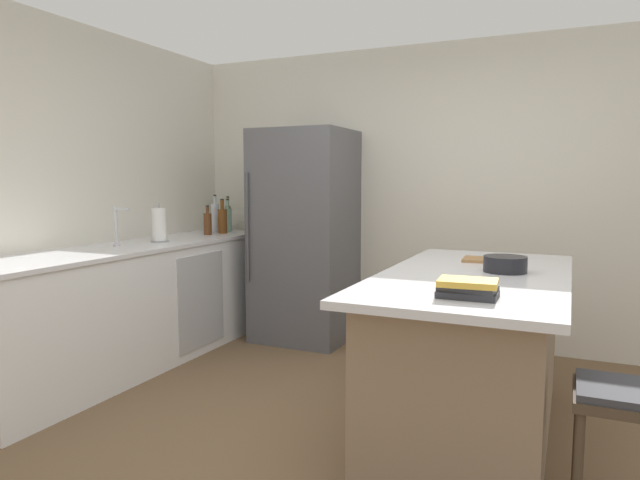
% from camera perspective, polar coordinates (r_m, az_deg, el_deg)
% --- Properties ---
extents(ground_plane, '(7.20, 7.20, 0.00)m').
position_cam_1_polar(ground_plane, '(3.16, 3.67, -20.83)').
color(ground_plane, brown).
extents(wall_rear, '(6.00, 0.10, 2.60)m').
position_cam_1_polar(wall_rear, '(4.99, 12.96, 4.43)').
color(wall_rear, silver).
rests_on(wall_rear, ground_plane).
extents(wall_left, '(0.10, 6.00, 2.60)m').
position_cam_1_polar(wall_left, '(4.34, -28.16, 3.64)').
color(wall_left, silver).
rests_on(wall_left, ground_plane).
extents(counter_run_left, '(0.69, 2.88, 0.94)m').
position_cam_1_polar(counter_run_left, '(4.61, -18.01, -6.23)').
color(counter_run_left, white).
rests_on(counter_run_left, ground_plane).
extents(kitchen_island, '(0.98, 1.99, 0.92)m').
position_cam_1_polar(kitchen_island, '(3.30, 15.32, -11.11)').
color(kitchen_island, '#8E755B').
rests_on(kitchen_island, ground_plane).
extents(refrigerator, '(0.81, 0.76, 1.87)m').
position_cam_1_polar(refrigerator, '(5.00, -1.57, 0.42)').
color(refrigerator, '#56565B').
rests_on(refrigerator, ground_plane).
extents(bar_stool, '(0.36, 0.36, 0.63)m').
position_cam_1_polar(bar_stool, '(2.57, 28.51, -15.48)').
color(bar_stool, '#473828').
rests_on(bar_stool, ground_plane).
extents(sink_faucet, '(0.15, 0.05, 0.30)m').
position_cam_1_polar(sink_faucet, '(4.45, -20.00, 1.41)').
color(sink_faucet, silver).
rests_on(sink_faucet, counter_run_left).
extents(paper_towel_roll, '(0.14, 0.14, 0.31)m').
position_cam_1_polar(paper_towel_roll, '(4.67, -16.12, 1.45)').
color(paper_towel_roll, gray).
rests_on(paper_towel_roll, counter_run_left).
extents(olive_oil_bottle, '(0.05, 0.05, 0.34)m').
position_cam_1_polar(olive_oil_bottle, '(5.58, -9.38, 2.35)').
color(olive_oil_bottle, olive).
rests_on(olive_oil_bottle, counter_run_left).
extents(gin_bottle, '(0.08, 0.08, 0.31)m').
position_cam_1_polar(gin_bottle, '(5.49, -9.41, 2.13)').
color(gin_bottle, '#8CB79E').
rests_on(gin_bottle, counter_run_left).
extents(soda_bottle, '(0.08, 0.08, 0.36)m').
position_cam_1_polar(soda_bottle, '(5.45, -10.66, 2.30)').
color(soda_bottle, silver).
rests_on(soda_bottle, counter_run_left).
extents(whiskey_bottle, '(0.09, 0.09, 0.32)m').
position_cam_1_polar(whiskey_bottle, '(5.29, -9.95, 2.01)').
color(whiskey_bottle, brown).
rests_on(whiskey_bottle, counter_run_left).
extents(hot_sauce_bottle, '(0.05, 0.05, 0.20)m').
position_cam_1_polar(hot_sauce_bottle, '(5.27, -11.47, 1.48)').
color(hot_sauce_bottle, red).
rests_on(hot_sauce_bottle, counter_run_left).
extents(syrup_bottle, '(0.07, 0.07, 0.27)m').
position_cam_1_polar(syrup_bottle, '(5.16, -11.41, 1.68)').
color(syrup_bottle, '#5B3319').
rests_on(syrup_bottle, counter_run_left).
extents(cookbook_stack, '(0.26, 0.20, 0.08)m').
position_cam_1_polar(cookbook_stack, '(2.53, 14.87, -4.79)').
color(cookbook_stack, '#2D2D33').
rests_on(cookbook_stack, kitchen_island).
extents(mixing_bowl, '(0.24, 0.24, 0.09)m').
position_cam_1_polar(mixing_bowl, '(3.28, 18.40, -2.36)').
color(mixing_bowl, black).
rests_on(mixing_bowl, kitchen_island).
extents(cutting_board, '(0.31, 0.24, 0.02)m').
position_cam_1_polar(cutting_board, '(3.68, 16.76, -1.97)').
color(cutting_board, '#9E7042').
rests_on(cutting_board, kitchen_island).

